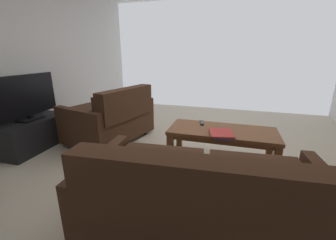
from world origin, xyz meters
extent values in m
cube|color=beige|center=(0.00, 0.00, 0.00)|extent=(5.13, 5.65, 0.01)
cube|color=silver|center=(2.57, 0.00, 1.26)|extent=(0.12, 5.65, 2.52)
cylinder|color=black|center=(-0.94, 0.78, 0.03)|extent=(0.05, 0.05, 0.06)
cylinder|color=black|center=(0.40, 0.88, 0.03)|extent=(0.05, 0.05, 0.06)
cube|color=#472B1C|center=(-0.30, 1.21, 0.23)|extent=(1.57, 0.99, 0.35)
cube|color=#472B1C|center=(-0.67, 1.16, 0.46)|extent=(0.76, 0.82, 0.10)
cube|color=#472B1C|center=(0.08, 1.22, 0.46)|extent=(0.76, 0.82, 0.10)
cube|color=#472B1C|center=(-0.33, 1.58, 0.58)|extent=(1.52, 0.30, 0.43)
cube|color=#472B1C|center=(-0.70, 1.44, 0.58)|extent=(0.69, 0.17, 0.30)
cube|color=#472B1C|center=(0.06, 1.50, 0.58)|extent=(0.69, 0.17, 0.30)
cube|color=#472B1C|center=(-1.10, 1.14, 0.30)|extent=(0.17, 0.88, 0.51)
cube|color=#472B1C|center=(0.50, 1.27, 0.30)|extent=(0.17, 0.88, 0.51)
cylinder|color=black|center=(1.66, -0.77, 0.03)|extent=(0.06, 0.06, 0.06)
cylinder|color=black|center=(1.86, 0.06, 0.03)|extent=(0.06, 0.06, 0.06)
cylinder|color=black|center=(0.93, -0.60, 0.03)|extent=(0.06, 0.06, 0.06)
cylinder|color=black|center=(1.13, 0.24, 0.03)|extent=(0.06, 0.06, 0.06)
cube|color=#422819|center=(1.39, -0.27, 0.26)|extent=(1.09, 1.20, 0.40)
cube|color=#422819|center=(1.35, -0.52, 0.51)|extent=(0.86, 0.64, 0.10)
cube|color=#422819|center=(1.47, -0.02, 0.51)|extent=(0.86, 0.64, 0.10)
cube|color=#422819|center=(1.03, -0.18, 0.63)|extent=(0.41, 1.03, 0.44)
cube|color=#422819|center=(1.07, -0.45, 0.63)|extent=(0.22, 0.47, 0.30)
cube|color=#422819|center=(1.19, 0.04, 0.63)|extent=(0.22, 0.47, 0.30)
cube|color=#422819|center=(1.26, -0.81, 0.33)|extent=(0.87, 0.30, 0.56)
cube|color=#422819|center=(1.52, 0.28, 0.33)|extent=(0.87, 0.30, 0.56)
cube|color=brown|center=(-0.37, 0.12, 0.45)|extent=(1.23, 0.54, 0.04)
cube|color=brown|center=(-0.37, 0.12, 0.40)|extent=(1.13, 0.49, 0.05)
cube|color=brown|center=(-0.93, -0.10, 0.21)|extent=(0.07, 0.07, 0.43)
cube|color=brown|center=(0.20, -0.10, 0.21)|extent=(0.07, 0.07, 0.43)
cube|color=brown|center=(-0.93, 0.35, 0.21)|extent=(0.07, 0.07, 0.43)
cube|color=brown|center=(0.20, 0.35, 0.21)|extent=(0.07, 0.07, 0.43)
cube|color=black|center=(2.25, 0.36, 0.21)|extent=(0.51, 1.02, 0.43)
cube|color=black|center=(2.38, 0.37, 0.21)|extent=(0.06, 0.85, 0.26)
cube|color=black|center=(2.27, 0.33, 0.21)|extent=(0.21, 0.25, 0.06)
cube|color=black|center=(2.25, 0.36, 0.44)|extent=(0.21, 0.33, 0.02)
cube|color=black|center=(2.25, 0.36, 0.48)|extent=(0.04, 0.06, 0.06)
cube|color=black|center=(2.25, 0.36, 0.77)|extent=(0.08, 0.97, 0.56)
cube|color=#194C23|center=(2.27, 0.36, 0.77)|extent=(0.05, 0.94, 0.53)
cube|color=#385693|center=(-0.36, 0.33, 0.48)|extent=(0.26, 0.31, 0.02)
cube|color=#C63833|center=(-0.36, 0.33, 0.50)|extent=(0.29, 0.33, 0.02)
cube|color=black|center=(-0.10, -0.03, 0.48)|extent=(0.08, 0.17, 0.02)
cube|color=#59595B|center=(-0.10, -0.03, 0.49)|extent=(0.05, 0.11, 0.00)
camera|label=1|loc=(-0.44, 2.57, 1.32)|focal=23.02mm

